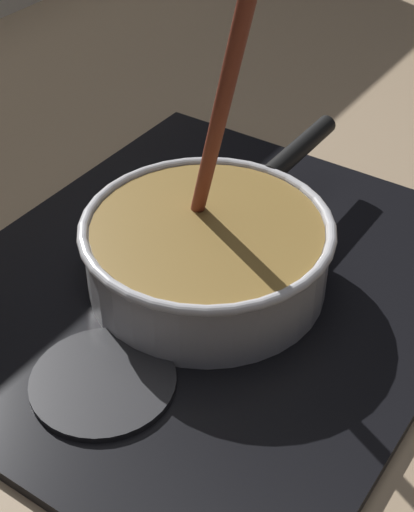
{
  "coord_description": "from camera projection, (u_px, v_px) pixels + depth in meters",
  "views": [
    {
      "loc": [
        -0.41,
        -0.27,
        0.52
      ],
      "look_at": [
        0.08,
        0.06,
        0.05
      ],
      "focal_mm": 54.07,
      "sensor_mm": 36.0,
      "label": 1
    }
  ],
  "objects": [
    {
      "name": "cooking_pan",
      "position": [
        208.0,
        251.0,
        0.76
      ],
      "size": [
        0.38,
        0.25,
        0.33
      ],
      "color": "silver",
      "rests_on": "hob_plate"
    },
    {
      "name": "burner_ring",
      "position": [
        207.0,
        280.0,
        0.78
      ],
      "size": [
        0.17,
        0.17,
        0.01
      ],
      "primitive_type": "torus",
      "color": "#592D0C",
      "rests_on": "hob_plate"
    },
    {
      "name": "ground",
      "position": [
        216.0,
        381.0,
        0.72
      ],
      "size": [
        2.4,
        1.6,
        0.04
      ],
      "primitive_type": "cube",
      "color": "#9E8466"
    },
    {
      "name": "hob_plate",
      "position": [
        207.0,
        288.0,
        0.79
      ],
      "size": [
        0.56,
        0.48,
        0.01
      ],
      "primitive_type": "cube",
      "color": "black",
      "rests_on": "ground"
    },
    {
      "name": "spare_burner",
      "position": [
        103.0,
        381.0,
        0.67
      ],
      "size": [
        0.13,
        0.13,
        0.01
      ],
      "primitive_type": "cylinder",
      "color": "#262628",
      "rests_on": "hob_plate"
    }
  ]
}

